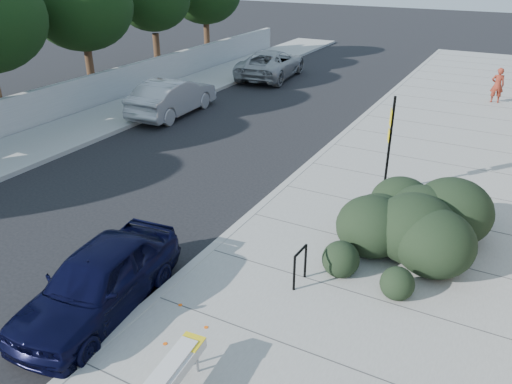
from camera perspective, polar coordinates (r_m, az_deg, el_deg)
ground at (r=11.79m, az=-5.23°, el=-7.12°), size 120.00×120.00×0.00m
sidewalk_near at (r=14.61m, az=25.27°, el=-2.47°), size 11.20×50.00×0.15m
sidewalk_far at (r=21.01m, az=-19.82°, el=6.74°), size 3.00×50.00×0.15m
curb_near at (r=15.65m, az=4.76°, el=1.93°), size 0.22×50.00×0.17m
curb_far at (r=19.96m, az=-16.85°, el=6.24°), size 0.22×50.00×0.17m
far_wall at (r=22.09m, az=-23.14°, el=8.92°), size 0.30×40.00×1.50m
tree_far_d at (r=25.06m, az=-19.34°, el=19.39°), size 4.60×4.60×6.16m
bench at (r=8.10m, az=-10.28°, el=-20.30°), size 0.53×1.91×0.57m
bike_rack at (r=10.32m, az=5.06°, el=-8.11°), size 0.08×0.56×0.82m
sign_post at (r=14.28m, az=15.01°, el=5.82°), size 0.15×0.31×2.79m
hedge at (r=12.06m, az=17.58°, el=-1.97°), size 3.94×5.13×1.72m
sedan_navy at (r=10.19m, az=-17.55°, el=-9.63°), size 2.00×4.12×1.36m
wagon_silver at (r=22.06m, az=-9.50°, el=10.68°), size 1.87×4.79×1.55m
suv_silver at (r=28.66m, az=1.76°, el=14.43°), size 3.11×5.74×1.53m
pedestrian at (r=25.57m, az=25.87°, el=10.93°), size 0.64×0.48×1.58m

